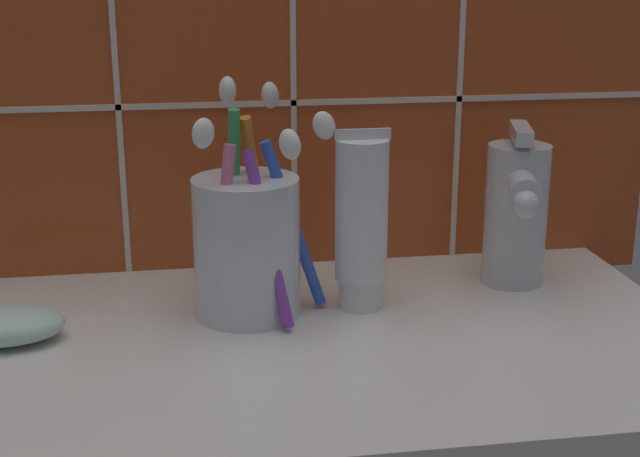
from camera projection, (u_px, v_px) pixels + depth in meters
sink_counter at (304, 348)px, 66.19cm from camera, size 59.57×33.72×2.00cm
tile_wall_backsplash at (275, 40)px, 76.17cm from camera, size 69.57×1.72×44.02cm
toothbrush_cup at (248, 242)px, 68.45cm from camera, size 11.47×12.23×18.32cm
toothpaste_tube at (361, 221)px, 69.39cm from camera, size 4.33×4.12×14.42cm
sink_faucet at (517, 210)px, 74.64cm from camera, size 5.34×10.00×13.58cm
soap_bar at (5, 326)px, 64.53cm from camera, size 8.58×5.39×2.50cm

